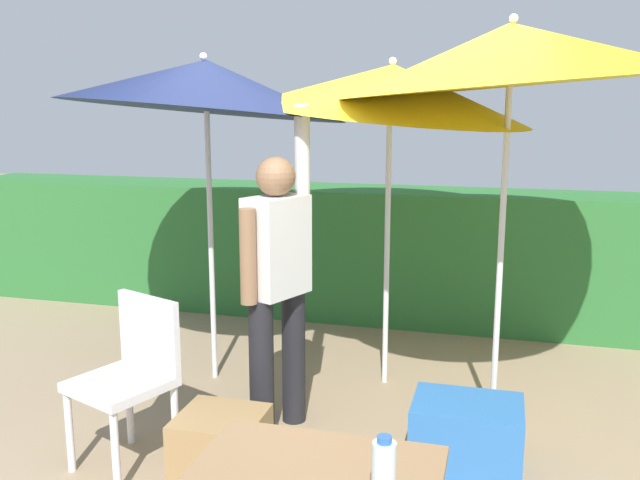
{
  "coord_description": "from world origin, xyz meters",
  "views": [
    {
      "loc": [
        1.02,
        -3.53,
        1.9
      ],
      "look_at": [
        0.0,
        0.3,
        1.1
      ],
      "focal_mm": 38.93,
      "sensor_mm": 36.0,
      "label": 1
    }
  ],
  "objects_px": {
    "cooler_box": "(466,436)",
    "person_vendor": "(277,275)",
    "bottle_water": "(384,477)",
    "chair_plastic": "(131,371)",
    "umbrella_orange": "(391,90)",
    "crate_cardboard": "(221,449)",
    "umbrella_rainbow": "(205,86)",
    "umbrella_yellow": "(511,55)"
  },
  "relations": [
    {
      "from": "bottle_water",
      "to": "person_vendor",
      "type": "bearing_deg",
      "value": 116.9
    },
    {
      "from": "person_vendor",
      "to": "cooler_box",
      "type": "xyz_separation_m",
      "value": [
        1.09,
        -0.18,
        -0.75
      ]
    },
    {
      "from": "umbrella_orange",
      "to": "cooler_box",
      "type": "distance_m",
      "value": 2.15
    },
    {
      "from": "umbrella_rainbow",
      "to": "chair_plastic",
      "type": "xyz_separation_m",
      "value": [
        0.07,
        -1.2,
        -1.48
      ]
    },
    {
      "from": "umbrella_orange",
      "to": "crate_cardboard",
      "type": "bearing_deg",
      "value": -111.23
    },
    {
      "from": "umbrella_orange",
      "to": "umbrella_yellow",
      "type": "distance_m",
      "value": 0.85
    },
    {
      "from": "umbrella_orange",
      "to": "person_vendor",
      "type": "height_order",
      "value": "umbrella_orange"
    },
    {
      "from": "umbrella_rainbow",
      "to": "cooler_box",
      "type": "height_order",
      "value": "umbrella_rainbow"
    },
    {
      "from": "person_vendor",
      "to": "crate_cardboard",
      "type": "bearing_deg",
      "value": -98.23
    },
    {
      "from": "umbrella_yellow",
      "to": "cooler_box",
      "type": "distance_m",
      "value": 2.06
    },
    {
      "from": "chair_plastic",
      "to": "umbrella_yellow",
      "type": "bearing_deg",
      "value": 28.75
    },
    {
      "from": "umbrella_yellow",
      "to": "crate_cardboard",
      "type": "xyz_separation_m",
      "value": [
        -1.31,
        -1.08,
        -1.96
      ]
    },
    {
      "from": "crate_cardboard",
      "to": "person_vendor",
      "type": "bearing_deg",
      "value": 81.77
    },
    {
      "from": "chair_plastic",
      "to": "bottle_water",
      "type": "bearing_deg",
      "value": -39.21
    },
    {
      "from": "cooler_box",
      "to": "crate_cardboard",
      "type": "bearing_deg",
      "value": -158.93
    },
    {
      "from": "chair_plastic",
      "to": "bottle_water",
      "type": "height_order",
      "value": "bottle_water"
    },
    {
      "from": "person_vendor",
      "to": "umbrella_orange",
      "type": "bearing_deg",
      "value": 60.34
    },
    {
      "from": "crate_cardboard",
      "to": "bottle_water",
      "type": "xyz_separation_m",
      "value": [
        1.02,
        -1.18,
        0.67
      ]
    },
    {
      "from": "cooler_box",
      "to": "bottle_water",
      "type": "height_order",
      "value": "bottle_water"
    },
    {
      "from": "crate_cardboard",
      "to": "bottle_water",
      "type": "height_order",
      "value": "bottle_water"
    },
    {
      "from": "person_vendor",
      "to": "cooler_box",
      "type": "height_order",
      "value": "person_vendor"
    },
    {
      "from": "umbrella_yellow",
      "to": "umbrella_rainbow",
      "type": "bearing_deg",
      "value": 174.34
    },
    {
      "from": "person_vendor",
      "to": "chair_plastic",
      "type": "height_order",
      "value": "person_vendor"
    },
    {
      "from": "person_vendor",
      "to": "bottle_water",
      "type": "height_order",
      "value": "person_vendor"
    },
    {
      "from": "umbrella_yellow",
      "to": "bottle_water",
      "type": "xyz_separation_m",
      "value": [
        -0.29,
        -2.27,
        -1.29
      ]
    },
    {
      "from": "person_vendor",
      "to": "umbrella_yellow",
      "type": "bearing_deg",
      "value": 20.15
    },
    {
      "from": "umbrella_rainbow",
      "to": "umbrella_orange",
      "type": "distance_m",
      "value": 1.2
    },
    {
      "from": "umbrella_rainbow",
      "to": "person_vendor",
      "type": "relative_size",
      "value": 1.21
    },
    {
      "from": "umbrella_yellow",
      "to": "chair_plastic",
      "type": "height_order",
      "value": "umbrella_yellow"
    },
    {
      "from": "chair_plastic",
      "to": "crate_cardboard",
      "type": "height_order",
      "value": "chair_plastic"
    },
    {
      "from": "cooler_box",
      "to": "person_vendor",
      "type": "bearing_deg",
      "value": 170.49
    },
    {
      "from": "person_vendor",
      "to": "chair_plastic",
      "type": "bearing_deg",
      "value": -137.86
    },
    {
      "from": "umbrella_rainbow",
      "to": "umbrella_orange",
      "type": "height_order",
      "value": "umbrella_rainbow"
    },
    {
      "from": "crate_cardboard",
      "to": "umbrella_orange",
      "type": "bearing_deg",
      "value": 68.77
    },
    {
      "from": "umbrella_orange",
      "to": "chair_plastic",
      "type": "height_order",
      "value": "umbrella_orange"
    },
    {
      "from": "cooler_box",
      "to": "bottle_water",
      "type": "bearing_deg",
      "value": -95.79
    },
    {
      "from": "umbrella_rainbow",
      "to": "bottle_water",
      "type": "height_order",
      "value": "umbrella_rainbow"
    },
    {
      "from": "person_vendor",
      "to": "bottle_water",
      "type": "relative_size",
      "value": 7.83
    },
    {
      "from": "cooler_box",
      "to": "umbrella_rainbow",
      "type": "bearing_deg",
      "value": 155.3
    },
    {
      "from": "chair_plastic",
      "to": "bottle_water",
      "type": "relative_size",
      "value": 3.71
    },
    {
      "from": "chair_plastic",
      "to": "cooler_box",
      "type": "bearing_deg",
      "value": 12.48
    },
    {
      "from": "umbrella_orange",
      "to": "crate_cardboard",
      "type": "xyz_separation_m",
      "value": [
        -0.58,
        -1.5,
        -1.78
      ]
    }
  ]
}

